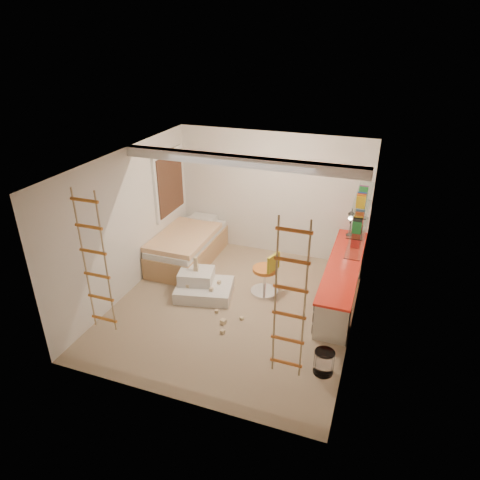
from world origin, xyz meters
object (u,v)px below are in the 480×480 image
at_px(bed, 188,246).
at_px(swivel_chair, 266,278).
at_px(desk, 342,279).
at_px(play_platform, 202,286).

relative_size(bed, swivel_chair, 2.34).
distance_m(bed, swivel_chair, 1.99).
relative_size(desk, swivel_chair, 3.27).
bearing_deg(desk, play_platform, -163.62).
xyz_separation_m(swivel_chair, play_platform, (-1.08, -0.41, -0.14)).
height_order(bed, play_platform, bed).
relative_size(swivel_chair, play_platform, 0.75).
xyz_separation_m(desk, play_platform, (-2.40, -0.70, -0.23)).
relative_size(desk, play_platform, 2.47).
distance_m(bed, play_platform, 1.34).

